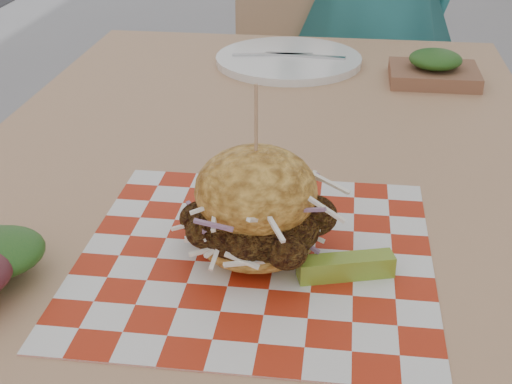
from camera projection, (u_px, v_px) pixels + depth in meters
The scene contains 7 objects.
patio_table at pixel (261, 205), 1.00m from camera, with size 0.80×1.20×0.75m.
patio_chair at pixel (304, 66), 1.96m from camera, with size 0.45×0.46×0.95m.
paper_liner at pixel (256, 255), 0.74m from camera, with size 0.36×0.36×0.00m, color #B52912.
sandwich at pixel (256, 211), 0.71m from camera, with size 0.16×0.16×0.18m.
pickle_spear at pixel (346, 267), 0.70m from camera, with size 0.10×0.02×0.02m, color #90B033.
place_setting at pixel (289, 60), 1.32m from camera, with size 0.27×0.27×0.02m.
kraft_tray at pixel (434, 69), 1.22m from camera, with size 0.15×0.12×0.06m.
Camera 1 is at (-0.10, -1.19, 1.15)m, focal length 50.00 mm.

